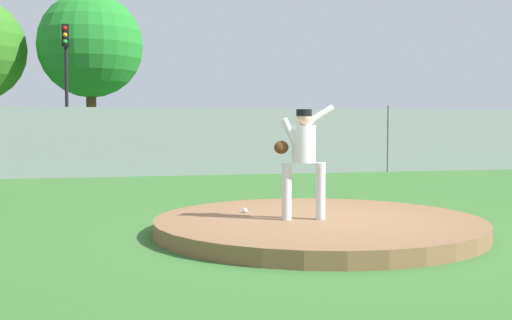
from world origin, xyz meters
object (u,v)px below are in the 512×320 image
baseball (245,210)px  parked_car_red (361,141)px  parked_car_slate (280,141)px  traffic_light_near (66,69)px  pitcher_youth (303,152)px  traffic_cone_orange (37,164)px

baseball → parked_car_red: size_ratio=0.02×
parked_car_slate → traffic_light_near: (-8.03, 3.90, 2.90)m
pitcher_youth → traffic_light_near: bearing=102.7°
baseball → parked_car_slate: bearing=72.6°
pitcher_youth → parked_car_slate: 15.34m
parked_car_slate → traffic_light_near: traffic_light_near is taller
parked_car_red → parked_car_slate: bearing=-179.1°
pitcher_youth → traffic_cone_orange: pitcher_youth is taller
traffic_cone_orange → pitcher_youth: bearing=-69.1°
parked_car_slate → traffic_cone_orange: parked_car_slate is taller
baseball → parked_car_red: (7.75, 14.11, 0.59)m
pitcher_youth → traffic_cone_orange: (-4.75, 12.41, -0.87)m
parked_car_red → traffic_light_near: size_ratio=0.78×
pitcher_youth → traffic_cone_orange: size_ratio=2.83×
pitcher_youth → traffic_cone_orange: bearing=110.9°
traffic_cone_orange → baseball: bearing=-70.4°
parked_car_red → traffic_light_near: traffic_light_near is taller
parked_car_slate → parked_car_red: 3.33m
parked_car_red → traffic_cone_orange: size_ratio=7.85×
baseball → traffic_cone_orange: 12.32m
traffic_cone_orange → traffic_light_near: size_ratio=0.10×
traffic_cone_orange → parked_car_red: bearing=11.9°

